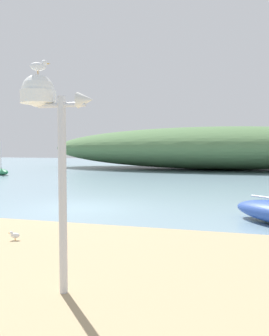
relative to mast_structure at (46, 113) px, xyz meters
The scene contains 6 objects.
ground_plane 8.97m from the mast_structure, 110.32° to the left, with size 120.00×120.00×0.00m, color #7A99A8.
distant_hill 34.69m from the mast_structure, 88.33° to the left, with size 38.13×13.66×4.64m, color #517547.
mast_structure is the anchor object (origin of this frame).
seagull_on_radar 0.70m from the mast_structure, behind, with size 0.27×0.23×0.22m.
sailboat_inner_mooring 27.21m from the mast_structure, 128.02° to the left, with size 2.65×2.18×2.95m.
seagull_by_mast 4.12m from the mast_structure, 133.24° to the left, with size 0.29×0.13×0.21m.
Camera 1 is at (5.60, -12.58, 2.36)m, focal length 37.26 mm.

